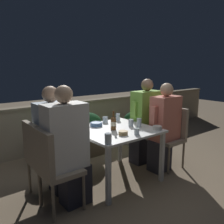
# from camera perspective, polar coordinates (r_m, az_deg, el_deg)

# --- Properties ---
(ground_plane) EXTENTS (16.00, 16.00, 0.00)m
(ground_plane) POSITION_cam_1_polar(r_m,az_deg,el_deg) (3.42, 0.78, -15.73)
(ground_plane) COLOR #847056
(parapet_wall) EXTENTS (9.00, 0.18, 0.86)m
(parapet_wall) POSITION_cam_1_polar(r_m,az_deg,el_deg) (4.55, -12.13, -3.17)
(parapet_wall) COLOR gray
(parapet_wall) RESTS_ON ground_plane
(dining_table) EXTENTS (1.00, 0.97, 0.71)m
(dining_table) POSITION_cam_1_polar(r_m,az_deg,el_deg) (3.18, 0.81, -5.55)
(dining_table) COLOR white
(dining_table) RESTS_ON ground_plane
(planter_hedge) EXTENTS (1.16, 0.47, 0.75)m
(planter_hedge) POSITION_cam_1_polar(r_m,az_deg,el_deg) (3.99, -9.56, -5.46)
(planter_hedge) COLOR brown
(planter_hedge) RESTS_ON ground_plane
(chair_left_near) EXTENTS (0.42, 0.41, 0.92)m
(chair_left_near) POSITION_cam_1_polar(r_m,az_deg,el_deg) (2.59, -14.27, -11.85)
(chair_left_near) COLOR gray
(chair_left_near) RESTS_ON ground_plane
(person_white_polo) EXTENTS (0.51, 0.26, 1.35)m
(person_white_polo) POSITION_cam_1_polar(r_m,az_deg,el_deg) (2.62, -10.48, -8.44)
(person_white_polo) COLOR #282833
(person_white_polo) RESTS_ON ground_plane
(chair_left_far) EXTENTS (0.42, 0.41, 0.92)m
(chair_left_far) POSITION_cam_1_polar(r_m,az_deg,el_deg) (2.90, -16.99, -9.45)
(chair_left_far) COLOR gray
(chair_left_far) RESTS_ON ground_plane
(person_blue_shirt) EXTENTS (0.47, 0.26, 1.32)m
(person_blue_shirt) POSITION_cam_1_polar(r_m,az_deg,el_deg) (2.93, -13.55, -6.64)
(person_blue_shirt) COLOR #282833
(person_blue_shirt) RESTS_ON ground_plane
(chair_right_near) EXTENTS (0.42, 0.41, 0.92)m
(chair_right_near) POSITION_cam_1_polar(r_m,az_deg,el_deg) (3.75, 14.18, -4.58)
(chair_right_near) COLOR gray
(chair_right_near) RESTS_ON ground_plane
(person_coral_top) EXTENTS (0.50, 0.26, 1.30)m
(person_coral_top) POSITION_cam_1_polar(r_m,az_deg,el_deg) (3.57, 12.33, -3.59)
(person_coral_top) COLOR #282833
(person_coral_top) RESTS_ON ground_plane
(chair_right_far) EXTENTS (0.42, 0.41, 0.92)m
(chair_right_far) POSITION_cam_1_polar(r_m,az_deg,el_deg) (3.99, 9.81, -3.43)
(chair_right_far) COLOR gray
(chair_right_far) RESTS_ON ground_plane
(person_green_blouse) EXTENTS (0.52, 0.26, 1.34)m
(person_green_blouse) POSITION_cam_1_polar(r_m,az_deg,el_deg) (3.83, 7.91, -2.18)
(person_green_blouse) COLOR #282833
(person_green_blouse) RESTS_ON ground_plane
(beer_bottle) EXTENTS (0.07, 0.07, 0.25)m
(beer_bottle) POSITION_cam_1_polar(r_m,az_deg,el_deg) (3.09, 0.35, -2.60)
(beer_bottle) COLOR brown
(beer_bottle) RESTS_ON dining_table
(plate_0) EXTENTS (0.21, 0.21, 0.01)m
(plate_0) POSITION_cam_1_polar(r_m,az_deg,el_deg) (3.25, -7.75, -3.70)
(plate_0) COLOR white
(plate_0) RESTS_ON dining_table
(bowl_0) EXTENTS (0.12, 0.12, 0.05)m
(bowl_0) POSITION_cam_1_polar(r_m,az_deg,el_deg) (3.18, 10.83, -3.71)
(bowl_0) COLOR beige
(bowl_0) RESTS_ON dining_table
(bowl_1) EXTENTS (0.11, 0.11, 0.05)m
(bowl_1) POSITION_cam_1_polar(r_m,az_deg,el_deg) (2.90, 2.70, -4.98)
(bowl_1) COLOR tan
(bowl_1) RESTS_ON dining_table
(bowl_2) EXTENTS (0.17, 0.17, 0.05)m
(bowl_2) POSITION_cam_1_polar(r_m,az_deg,el_deg) (3.32, -3.81, -2.88)
(bowl_2) COLOR #4C709E
(bowl_2) RESTS_ON dining_table
(glass_cup_0) EXTENTS (0.08, 0.08, 0.12)m
(glass_cup_0) POSITION_cam_1_polar(r_m,az_deg,el_deg) (2.57, -0.94, -6.43)
(glass_cup_0) COLOR silver
(glass_cup_0) RESTS_ON dining_table
(glass_cup_1) EXTENTS (0.07, 0.07, 0.10)m
(glass_cup_1) POSITION_cam_1_polar(r_m,az_deg,el_deg) (3.30, 4.56, -2.61)
(glass_cup_1) COLOR silver
(glass_cup_1) RESTS_ON dining_table
(glass_cup_2) EXTENTS (0.07, 0.07, 0.11)m
(glass_cup_2) POSITION_cam_1_polar(r_m,az_deg,el_deg) (3.63, 1.42, -1.24)
(glass_cup_2) COLOR silver
(glass_cup_2) RESTS_ON dining_table
(glass_cup_3) EXTENTS (0.08, 0.08, 0.08)m
(glass_cup_3) POSITION_cam_1_polar(r_m,az_deg,el_deg) (3.51, -1.64, -1.84)
(glass_cup_3) COLOR silver
(glass_cup_3) RESTS_ON dining_table
(glass_cup_4) EXTENTS (0.06, 0.06, 0.12)m
(glass_cup_4) POSITION_cam_1_polar(r_m,az_deg,el_deg) (3.27, 6.54, -2.57)
(glass_cup_4) COLOR silver
(glass_cup_4) RESTS_ON dining_table
(glass_cup_5) EXTENTS (0.06, 0.06, 0.08)m
(glass_cup_5) POSITION_cam_1_polar(r_m,az_deg,el_deg) (2.93, 5.98, -4.65)
(glass_cup_5) COLOR silver
(glass_cup_5) RESTS_ON dining_table
(fork_0) EXTENTS (0.07, 0.17, 0.01)m
(fork_0) POSITION_cam_1_polar(r_m,az_deg,el_deg) (3.12, 6.03, -4.31)
(fork_0) COLOR silver
(fork_0) RESTS_ON dining_table
(fork_1) EXTENTS (0.15, 0.11, 0.01)m
(fork_1) POSITION_cam_1_polar(r_m,az_deg,el_deg) (3.06, -6.18, -4.60)
(fork_1) COLOR silver
(fork_1) RESTS_ON dining_table
(fork_2) EXTENTS (0.12, 0.15, 0.01)m
(fork_2) POSITION_cam_1_polar(r_m,az_deg,el_deg) (3.41, 0.52, -2.91)
(fork_2) COLOR silver
(fork_2) RESTS_ON dining_table
(potted_plant) EXTENTS (0.37, 0.37, 0.67)m
(potted_plant) POSITION_cam_1_polar(r_m,az_deg,el_deg) (4.61, 5.13, -3.10)
(potted_plant) COLOR #B2A899
(potted_plant) RESTS_ON ground_plane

